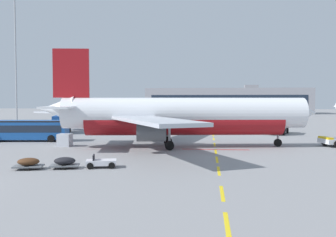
{
  "coord_description": "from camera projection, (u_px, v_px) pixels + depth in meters",
  "views": [
    {
      "loc": [
        17.07,
        -22.31,
        5.84
      ],
      "look_at": [
        11.69,
        27.76,
        3.4
      ],
      "focal_mm": 39.6,
      "sensor_mm": 36.0,
      "label": 1
    }
  ],
  "objects": [
    {
      "name": "apron_light_mast_near",
      "position": [
        15.0,
        46.0,
        86.37
      ],
      "size": [
        1.8,
        1.8,
        30.45
      ],
      "color": "slate",
      "rests_on": "ground"
    },
    {
      "name": "terminal_satellite",
      "position": [
        227.0,
        101.0,
        170.05
      ],
      "size": [
        72.83,
        20.61,
        12.93
      ],
      "color": "gray",
      "rests_on": "ground"
    },
    {
      "name": "ground_power_truck",
      "position": [
        61.0,
        124.0,
        66.39
      ],
      "size": [
        4.11,
        7.38,
        3.14
      ],
      "color": "black",
      "rests_on": "ground"
    },
    {
      "name": "airliner_mid_left",
      "position": [
        97.0,
        112.0,
        82.39
      ],
      "size": [
        28.7,
        29.21,
        10.25
      ],
      "color": "silver",
      "rests_on": "ground"
    },
    {
      "name": "apron_paint_markings",
      "position": [
        214.0,
        138.0,
        58.35
      ],
      "size": [
        8.0,
        93.29,
        0.01
      ],
      "color": "yellow",
      "rests_on": "ground"
    },
    {
      "name": "airliner_foreground",
      "position": [
        180.0,
        116.0,
        46.28
      ],
      "size": [
        34.79,
        34.26,
        12.2
      ],
      "color": "white",
      "rests_on": "ground"
    },
    {
      "name": "baggage_train",
      "position": [
        65.0,
        162.0,
        31.83
      ],
      "size": [
        8.7,
        3.51,
        1.14
      ],
      "color": "silver",
      "rests_on": "ground"
    },
    {
      "name": "uld_cargo_container",
      "position": [
        65.0,
        140.0,
        47.23
      ],
      "size": [
        1.62,
        1.56,
        1.6
      ],
      "color": "#B7BCC6",
      "rests_on": "ground"
    },
    {
      "name": "apron_shuttle_bus",
      "position": [
        25.0,
        129.0,
        53.2
      ],
      "size": [
        12.27,
        4.2,
        3.0
      ],
      "color": "#194C99",
      "rests_on": "ground"
    },
    {
      "name": "catering_truck",
      "position": [
        279.0,
        125.0,
        64.43
      ],
      "size": [
        4.56,
        7.4,
        3.14
      ],
      "color": "black",
      "rests_on": "ground"
    }
  ]
}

